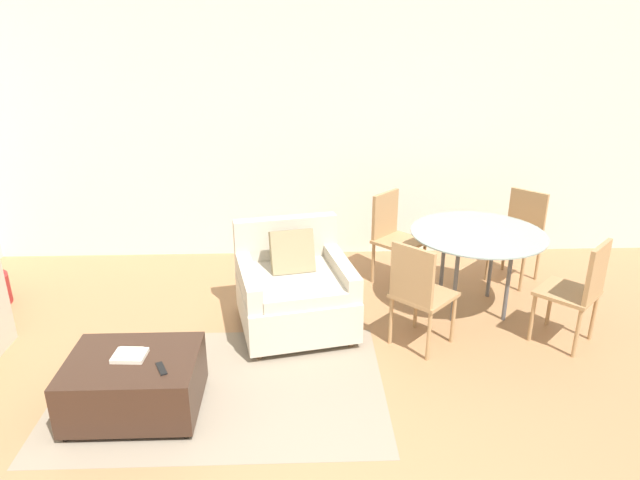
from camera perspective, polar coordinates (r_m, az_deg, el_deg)
wall_back at (r=6.11m, az=-2.59°, el=10.84°), size 12.00×0.06×2.75m
area_rug at (r=4.31m, az=-9.81°, el=-14.32°), size 2.33×1.54×0.01m
armchair at (r=4.84m, az=-2.56°, el=-5.03°), size 1.08×1.10×0.87m
ottoman at (r=4.11m, az=-18.05°, el=-13.38°), size 0.86×0.67×0.41m
book_stack at (r=4.02m, az=-18.51°, el=-10.83°), size 0.22×0.18×0.05m
tv_remote_primary at (r=3.85m, az=-15.58°, el=-12.27°), size 0.10×0.15×0.01m
dining_table at (r=5.19m, az=15.47°, el=-0.04°), size 1.18×1.18×0.74m
dining_chair_near_left at (r=4.52m, az=9.80°, el=-4.88°), size 0.59×0.59×0.90m
dining_chair_near_right at (r=4.94m, az=24.58°, el=-4.26°), size 0.59×0.59×0.90m
dining_chair_far_left at (r=5.68m, az=7.28°, el=0.85°), size 0.59×0.59×0.90m
dining_chair_far_right at (r=6.02m, az=19.44°, el=0.96°), size 0.59×0.59×0.90m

